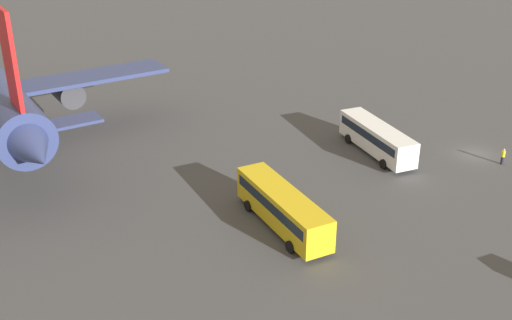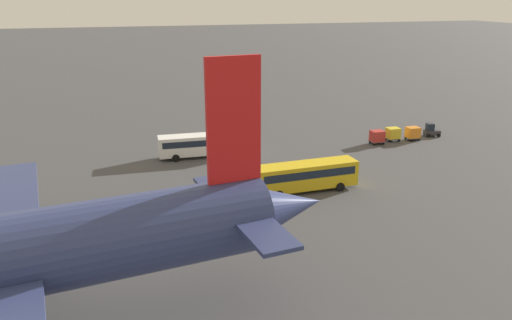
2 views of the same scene
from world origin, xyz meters
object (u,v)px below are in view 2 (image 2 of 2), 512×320
worker_person (236,129)px  cargo_cart_orange (413,133)px  shuttle_bus_far (306,174)px  shuttle_bus_near (200,144)px  cargo_cart_yellow (393,133)px  baggage_tug (431,130)px  cargo_cart_red (377,136)px

worker_person → cargo_cart_orange: cargo_cart_orange is taller
shuttle_bus_far → cargo_cart_orange: size_ratio=5.91×
shuttle_bus_near → shuttle_bus_far: size_ratio=0.94×
shuttle_bus_near → cargo_cart_yellow: 29.87m
baggage_tug → cargo_cart_orange: (4.14, 1.06, 0.25)m
shuttle_bus_far → cargo_cart_orange: 28.05m
cargo_cart_orange → cargo_cart_yellow: same height
shuttle_bus_near → cargo_cart_orange: (-33.03, 1.56, -0.70)m
shuttle_bus_near → cargo_cart_red: shuttle_bus_near is taller
worker_person → cargo_cart_yellow: (-21.93, 11.16, 0.32)m
shuttle_bus_near → cargo_cart_yellow: bearing=-178.8°
cargo_cart_yellow → cargo_cart_red: size_ratio=1.00×
cargo_cart_yellow → cargo_cart_red: (3.18, 0.78, 0.00)m
shuttle_bus_far → worker_person: size_ratio=6.99×
shuttle_bus_near → baggage_tug: 37.18m
cargo_cart_red → cargo_cart_yellow: bearing=-166.2°
worker_person → cargo_cart_orange: bearing=155.0°
baggage_tug → worker_person: 31.13m
worker_person → cargo_cart_yellow: size_ratio=0.84×
cargo_cart_orange → cargo_cart_red: (6.37, 0.25, 0.00)m
shuttle_bus_far → cargo_cart_yellow: shuttle_bus_far is taller
shuttle_bus_far → cargo_cart_red: (-17.61, -14.29, -0.78)m
shuttle_bus_near → worker_person: shuttle_bus_near is taller
shuttle_bus_near → shuttle_bus_far: bearing=122.5°
shuttle_bus_far → cargo_cart_yellow: 25.69m
shuttle_bus_near → baggage_tug: (-37.17, 0.50, -0.95)m
shuttle_bus_near → shuttle_bus_far: shuttle_bus_far is taller
shuttle_bus_near → cargo_cart_yellow: (-29.84, 1.02, -0.70)m
worker_person → cargo_cart_red: cargo_cart_red is taller
shuttle_bus_near → worker_person: 12.90m
cargo_cart_orange → shuttle_bus_near: bearing=-2.7°
shuttle_bus_near → baggage_tug: shuttle_bus_near is taller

